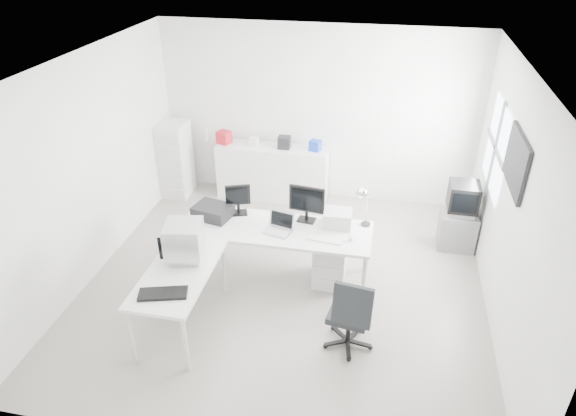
% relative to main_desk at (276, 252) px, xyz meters
% --- Properties ---
extents(floor, '(5.00, 5.00, 0.01)m').
position_rel_main_desk_xyz_m(floor, '(0.14, -0.11, -0.38)').
color(floor, '#B4ADA1').
rests_on(floor, ground).
extents(ceiling, '(5.00, 5.00, 0.01)m').
position_rel_main_desk_xyz_m(ceiling, '(0.14, -0.11, 2.42)').
color(ceiling, white).
rests_on(ceiling, back_wall).
extents(back_wall, '(5.00, 0.02, 2.80)m').
position_rel_main_desk_xyz_m(back_wall, '(0.14, 2.39, 1.02)').
color(back_wall, white).
rests_on(back_wall, floor).
extents(left_wall, '(0.02, 5.00, 2.80)m').
position_rel_main_desk_xyz_m(left_wall, '(-2.36, -0.11, 1.02)').
color(left_wall, white).
rests_on(left_wall, floor).
extents(right_wall, '(0.02, 5.00, 2.80)m').
position_rel_main_desk_xyz_m(right_wall, '(2.64, -0.11, 1.02)').
color(right_wall, white).
rests_on(right_wall, floor).
extents(window, '(0.02, 1.20, 1.10)m').
position_rel_main_desk_xyz_m(window, '(2.62, 1.09, 1.23)').
color(window, white).
rests_on(window, right_wall).
extents(wall_picture, '(0.04, 0.90, 0.60)m').
position_rel_main_desk_xyz_m(wall_picture, '(2.61, -0.01, 1.52)').
color(wall_picture, black).
rests_on(wall_picture, right_wall).
extents(main_desk, '(2.40, 0.80, 0.75)m').
position_rel_main_desk_xyz_m(main_desk, '(0.00, 0.00, 0.00)').
color(main_desk, white).
rests_on(main_desk, floor).
extents(side_desk, '(0.70, 1.40, 0.75)m').
position_rel_main_desk_xyz_m(side_desk, '(-0.85, -1.10, 0.00)').
color(side_desk, white).
rests_on(side_desk, floor).
extents(drawer_pedestal, '(0.40, 0.50, 0.60)m').
position_rel_main_desk_xyz_m(drawer_pedestal, '(0.70, 0.05, -0.08)').
color(drawer_pedestal, white).
rests_on(drawer_pedestal, floor).
extents(inkjet_printer, '(0.53, 0.45, 0.16)m').
position_rel_main_desk_xyz_m(inkjet_printer, '(-0.85, 0.10, 0.46)').
color(inkjet_printer, black).
rests_on(inkjet_printer, main_desk).
extents(lcd_monitor_small, '(0.36, 0.28, 0.40)m').
position_rel_main_desk_xyz_m(lcd_monitor_small, '(-0.55, 0.25, 0.58)').
color(lcd_monitor_small, black).
rests_on(lcd_monitor_small, main_desk).
extents(lcd_monitor_large, '(0.47, 0.24, 0.47)m').
position_rel_main_desk_xyz_m(lcd_monitor_large, '(0.35, 0.25, 0.61)').
color(lcd_monitor_large, black).
rests_on(lcd_monitor_large, main_desk).
extents(laptop, '(0.38, 0.38, 0.21)m').
position_rel_main_desk_xyz_m(laptop, '(0.05, -0.10, 0.48)').
color(laptop, '#B7B7BA').
rests_on(laptop, main_desk).
extents(white_keyboard, '(0.42, 0.18, 0.02)m').
position_rel_main_desk_xyz_m(white_keyboard, '(0.65, -0.15, 0.38)').
color(white_keyboard, white).
rests_on(white_keyboard, main_desk).
extents(white_mouse, '(0.06, 0.06, 0.06)m').
position_rel_main_desk_xyz_m(white_mouse, '(0.95, -0.10, 0.41)').
color(white_mouse, white).
rests_on(white_mouse, main_desk).
extents(laser_printer, '(0.36, 0.31, 0.20)m').
position_rel_main_desk_xyz_m(laser_printer, '(0.75, 0.22, 0.47)').
color(laser_printer, '#B9B9B9').
rests_on(laser_printer, main_desk).
extents(desk_lamp, '(0.19, 0.19, 0.53)m').
position_rel_main_desk_xyz_m(desk_lamp, '(1.10, 0.30, 0.64)').
color(desk_lamp, silver).
rests_on(desk_lamp, main_desk).
extents(crt_monitor, '(0.52, 0.52, 0.51)m').
position_rel_main_desk_xyz_m(crt_monitor, '(-0.85, -0.85, 0.63)').
color(crt_monitor, '#B7B7BA').
rests_on(crt_monitor, side_desk).
extents(black_keyboard, '(0.53, 0.33, 0.03)m').
position_rel_main_desk_xyz_m(black_keyboard, '(-0.85, -1.50, 0.39)').
color(black_keyboard, black).
rests_on(black_keyboard, side_desk).
extents(office_chair, '(0.63, 0.63, 0.96)m').
position_rel_main_desk_xyz_m(office_chair, '(1.05, -1.04, 0.11)').
color(office_chair, '#222426').
rests_on(office_chair, floor).
extents(tv_cabinet, '(0.50, 0.41, 0.55)m').
position_rel_main_desk_xyz_m(tv_cabinet, '(2.36, 1.19, -0.10)').
color(tv_cabinet, slate).
rests_on(tv_cabinet, floor).
extents(crt_tv, '(0.50, 0.48, 0.45)m').
position_rel_main_desk_xyz_m(crt_tv, '(2.36, 1.19, 0.40)').
color(crt_tv, black).
rests_on(crt_tv, tv_cabinet).
extents(sideboard, '(1.81, 0.45, 0.91)m').
position_rel_main_desk_xyz_m(sideboard, '(-0.54, 2.13, 0.08)').
color(sideboard, white).
rests_on(sideboard, floor).
extents(clutter_box_a, '(0.25, 0.24, 0.20)m').
position_rel_main_desk_xyz_m(clutter_box_a, '(-1.34, 2.13, 0.63)').
color(clutter_box_a, '#B41924').
rests_on(clutter_box_a, sideboard).
extents(clutter_box_b, '(0.15, 0.13, 0.14)m').
position_rel_main_desk_xyz_m(clutter_box_b, '(-0.84, 2.13, 0.60)').
color(clutter_box_b, white).
rests_on(clutter_box_b, sideboard).
extents(clutter_box_c, '(0.20, 0.18, 0.19)m').
position_rel_main_desk_xyz_m(clutter_box_c, '(-0.34, 2.13, 0.63)').
color(clutter_box_c, black).
rests_on(clutter_box_c, sideboard).
extents(clutter_box_d, '(0.20, 0.19, 0.17)m').
position_rel_main_desk_xyz_m(clutter_box_d, '(0.16, 2.13, 0.61)').
color(clutter_box_d, '#1A38B6').
rests_on(clutter_box_d, sideboard).
extents(clutter_bottle, '(0.07, 0.07, 0.22)m').
position_rel_main_desk_xyz_m(clutter_bottle, '(-1.64, 2.17, 0.64)').
color(clutter_bottle, white).
rests_on(clutter_bottle, sideboard).
extents(filing_cabinet, '(0.44, 0.52, 1.26)m').
position_rel_main_desk_xyz_m(filing_cabinet, '(-2.14, 1.94, 0.25)').
color(filing_cabinet, white).
rests_on(filing_cabinet, floor).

